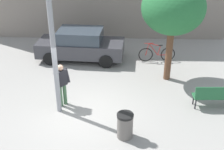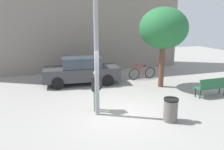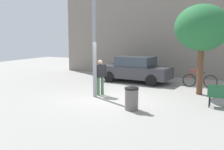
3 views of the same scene
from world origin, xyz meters
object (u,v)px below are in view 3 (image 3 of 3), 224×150
(lamppost, at_px, (94,35))
(trash_bin, at_px, (132,99))
(parked_car_charcoal, at_px, (136,69))
(person_by_lamppost, at_px, (100,75))
(plaza_tree, at_px, (202,28))
(bicycle_red, at_px, (200,80))

(lamppost, xyz_separation_m, trash_bin, (2.38, -1.40, -2.36))
(parked_car_charcoal, bearing_deg, trash_bin, -70.28)
(trash_bin, bearing_deg, person_by_lamppost, 142.05)
(plaza_tree, bearing_deg, trash_bin, -115.08)
(person_by_lamppost, distance_m, bicycle_red, 5.64)
(person_by_lamppost, bearing_deg, plaza_tree, 27.94)
(lamppost, height_order, trash_bin, lamppost)
(lamppost, distance_m, bicycle_red, 6.42)
(lamppost, height_order, plaza_tree, lamppost)
(plaza_tree, relative_size, bicycle_red, 2.34)
(lamppost, relative_size, parked_car_charcoal, 1.20)
(plaza_tree, bearing_deg, bicycle_red, 98.45)
(lamppost, bearing_deg, trash_bin, -30.55)
(person_by_lamppost, xyz_separation_m, bicycle_red, (3.91, 4.03, -0.58))
(lamppost, distance_m, parked_car_charcoal, 4.98)
(lamppost, height_order, bicycle_red, lamppost)
(bicycle_red, height_order, parked_car_charcoal, parked_car_charcoal)
(lamppost, relative_size, person_by_lamppost, 3.10)
(plaza_tree, xyz_separation_m, bicycle_red, (-0.27, 1.82, -2.75))
(person_by_lamppost, relative_size, parked_car_charcoal, 0.39)
(person_by_lamppost, relative_size, trash_bin, 1.93)
(person_by_lamppost, distance_m, parked_car_charcoal, 4.16)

